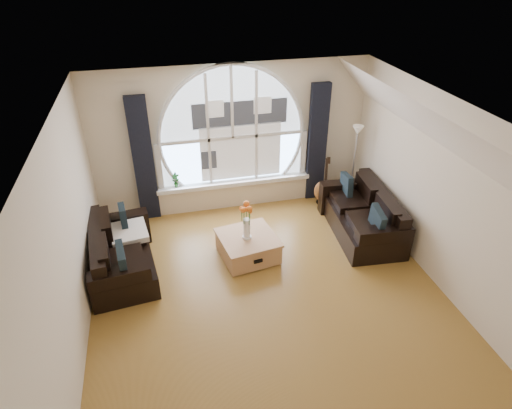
% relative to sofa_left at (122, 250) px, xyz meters
% --- Properties ---
extents(ground, '(5.00, 5.50, 0.01)m').
position_rel_sofa_left_xyz_m(ground, '(2.05, -1.13, -0.40)').
color(ground, brown).
rests_on(ground, ground).
extents(ceiling, '(5.00, 5.50, 0.01)m').
position_rel_sofa_left_xyz_m(ceiling, '(2.05, -1.13, 2.30)').
color(ceiling, silver).
rests_on(ceiling, ground).
extents(wall_back, '(5.00, 0.01, 2.70)m').
position_rel_sofa_left_xyz_m(wall_back, '(2.05, 1.62, 0.95)').
color(wall_back, beige).
rests_on(wall_back, ground).
extents(wall_left, '(0.01, 5.50, 2.70)m').
position_rel_sofa_left_xyz_m(wall_left, '(-0.45, -1.13, 0.95)').
color(wall_left, beige).
rests_on(wall_left, ground).
extents(wall_right, '(0.01, 5.50, 2.70)m').
position_rel_sofa_left_xyz_m(wall_right, '(4.55, -1.13, 0.95)').
color(wall_right, beige).
rests_on(wall_right, ground).
extents(attic_slope, '(0.92, 5.50, 0.72)m').
position_rel_sofa_left_xyz_m(attic_slope, '(4.25, -1.13, 1.95)').
color(attic_slope, silver).
rests_on(attic_slope, ground).
extents(arched_window, '(2.60, 0.06, 2.15)m').
position_rel_sofa_left_xyz_m(arched_window, '(2.05, 1.59, 1.23)').
color(arched_window, silver).
rests_on(arched_window, wall_back).
extents(window_sill, '(2.90, 0.22, 0.08)m').
position_rel_sofa_left_xyz_m(window_sill, '(2.05, 1.52, 0.11)').
color(window_sill, white).
rests_on(window_sill, wall_back).
extents(window_frame, '(2.76, 0.08, 2.15)m').
position_rel_sofa_left_xyz_m(window_frame, '(2.05, 1.56, 1.23)').
color(window_frame, white).
rests_on(window_frame, wall_back).
extents(neighbor_house, '(1.70, 0.02, 1.50)m').
position_rel_sofa_left_xyz_m(neighbor_house, '(2.20, 1.58, 1.10)').
color(neighbor_house, silver).
rests_on(neighbor_house, wall_back).
extents(curtain_left, '(0.35, 0.12, 2.30)m').
position_rel_sofa_left_xyz_m(curtain_left, '(0.45, 1.50, 0.75)').
color(curtain_left, black).
rests_on(curtain_left, ground).
extents(curtain_right, '(0.35, 0.12, 2.30)m').
position_rel_sofa_left_xyz_m(curtain_right, '(3.65, 1.50, 0.75)').
color(curtain_right, black).
rests_on(curtain_right, ground).
extents(sofa_left, '(1.03, 1.77, 0.75)m').
position_rel_sofa_left_xyz_m(sofa_left, '(0.00, 0.00, 0.00)').
color(sofa_left, black).
rests_on(sofa_left, ground).
extents(sofa_right, '(1.04, 1.86, 0.80)m').
position_rel_sofa_left_xyz_m(sofa_right, '(4.00, 0.09, 0.00)').
color(sofa_right, black).
rests_on(sofa_right, ground).
extents(coffee_chest, '(1.00, 1.00, 0.43)m').
position_rel_sofa_left_xyz_m(coffee_chest, '(1.95, -0.10, -0.19)').
color(coffee_chest, tan).
rests_on(coffee_chest, ground).
extents(throw_blanket, '(0.62, 0.62, 0.10)m').
position_rel_sofa_left_xyz_m(throw_blanket, '(0.12, 0.30, 0.10)').
color(throw_blanket, silver).
rests_on(throw_blanket, sofa_left).
extents(vase_flowers, '(0.24, 0.24, 0.70)m').
position_rel_sofa_left_xyz_m(vase_flowers, '(1.93, -0.12, 0.38)').
color(vase_flowers, white).
rests_on(vase_flowers, coffee_chest).
extents(floor_lamp, '(0.24, 0.24, 1.60)m').
position_rel_sofa_left_xyz_m(floor_lamp, '(4.24, 1.09, 0.40)').
color(floor_lamp, '#B2B2B2').
rests_on(floor_lamp, ground).
extents(guitar, '(0.41, 0.32, 1.06)m').
position_rel_sofa_left_xyz_m(guitar, '(3.72, 1.16, 0.13)').
color(guitar, brown).
rests_on(guitar, ground).
extents(potted_plant, '(0.16, 0.11, 0.29)m').
position_rel_sofa_left_xyz_m(potted_plant, '(0.96, 1.52, 0.29)').
color(potted_plant, '#1E6023').
rests_on(potted_plant, window_sill).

